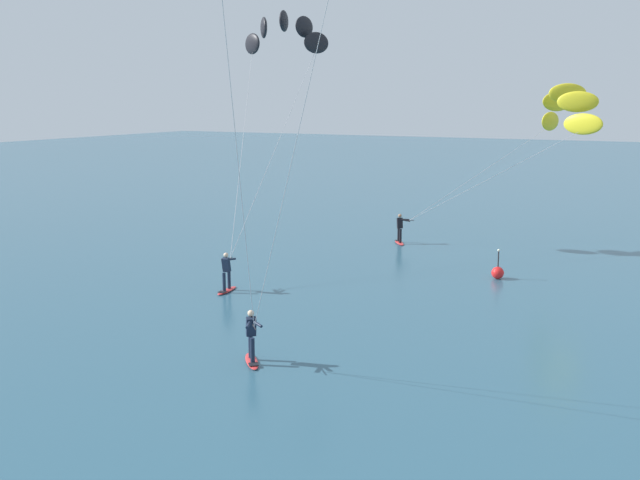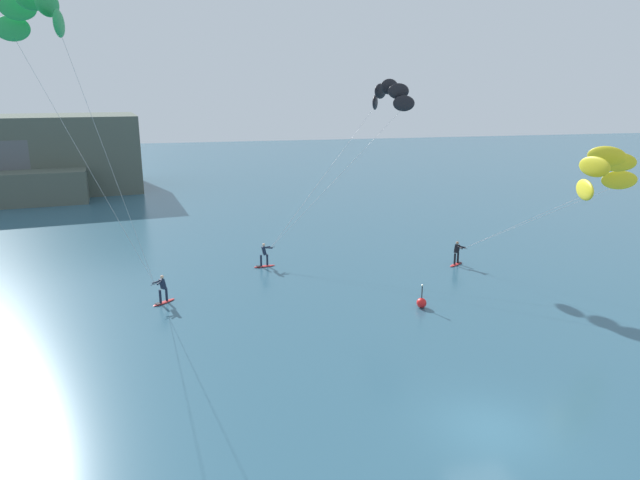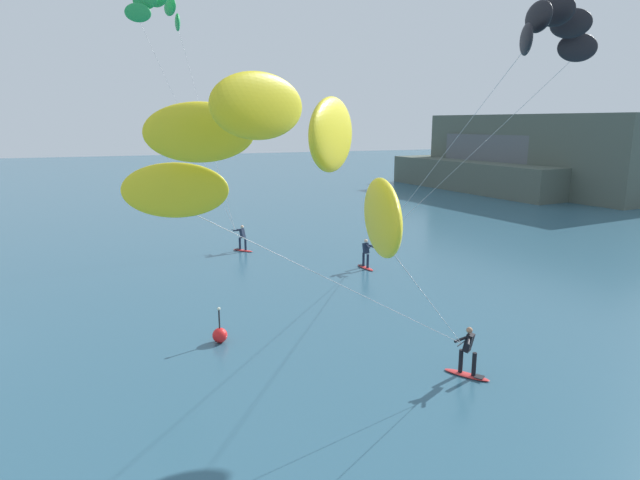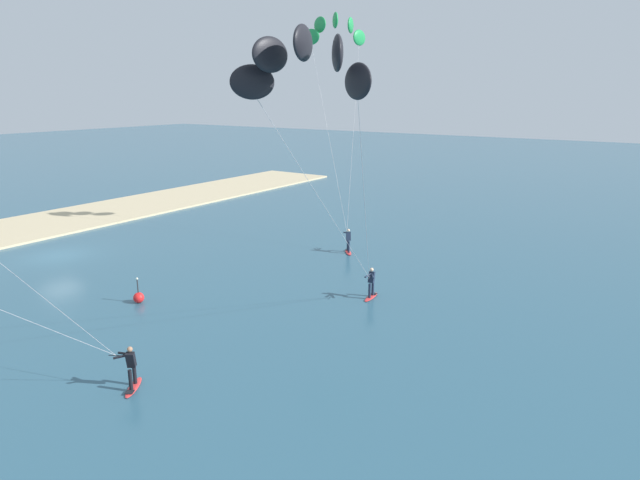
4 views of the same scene
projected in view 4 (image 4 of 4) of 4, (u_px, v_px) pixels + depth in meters
ground_plane at (58, 256)px, 36.62m from camera, size 240.00×240.00×0.00m
kitesurfer_mid_water at (309, 81)px, 17.38m from camera, size 11.79×5.42×12.60m
kitesurfer_far_out at (336, 39)px, 38.91m from camera, size 6.94×6.62×16.16m
marker_buoy at (139, 297)px, 28.35m from camera, size 0.56×0.56×1.38m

